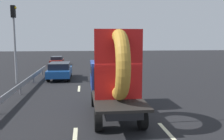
% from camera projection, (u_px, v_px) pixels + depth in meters
% --- Properties ---
extents(ground_plane, '(120.00, 120.00, 0.00)m').
position_uv_depth(ground_plane, '(119.00, 115.00, 10.86)').
color(ground_plane, black).
extents(flatbed_truck, '(2.02, 5.46, 3.84)m').
position_uv_depth(flatbed_truck, '(113.00, 77.00, 11.06)').
color(flatbed_truck, black).
rests_on(flatbed_truck, ground_plane).
extents(distant_sedan, '(1.88, 4.38, 1.43)m').
position_uv_depth(distant_sedan, '(60.00, 70.00, 20.74)').
color(distant_sedan, black).
rests_on(distant_sedan, ground_plane).
extents(traffic_light, '(0.42, 0.36, 5.96)m').
position_uv_depth(traffic_light, '(14.00, 33.00, 18.23)').
color(traffic_light, gray).
rests_on(traffic_light, ground_plane).
extents(guardrail, '(0.10, 16.10, 0.71)m').
position_uv_depth(guardrail, '(28.00, 81.00, 16.92)').
color(guardrail, gray).
rests_on(guardrail, ground_plane).
extents(lane_dash_left_near, '(0.16, 2.09, 0.01)m').
position_uv_depth(lane_dash_left_near, '(75.00, 139.00, 8.32)').
color(lane_dash_left_near, beige).
rests_on(lane_dash_left_near, ground_plane).
extents(lane_dash_left_far, '(0.16, 2.00, 0.01)m').
position_uv_depth(lane_dash_left_far, '(79.00, 89.00, 16.77)').
color(lane_dash_left_far, beige).
rests_on(lane_dash_left_far, ground_plane).
extents(lane_dash_right_near, '(0.16, 2.55, 0.01)m').
position_uv_depth(lane_dash_right_near, '(170.00, 135.00, 8.61)').
color(lane_dash_right_near, beige).
rests_on(lane_dash_right_near, ground_plane).
extents(lane_dash_right_far, '(0.16, 2.03, 0.01)m').
position_uv_depth(lane_dash_right_far, '(128.00, 88.00, 16.84)').
color(lane_dash_right_far, beige).
rests_on(lane_dash_right_far, ground_plane).
extents(oncoming_car, '(1.54, 3.60, 1.18)m').
position_uv_depth(oncoming_car, '(57.00, 61.00, 31.51)').
color(oncoming_car, black).
rests_on(oncoming_car, ground_plane).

